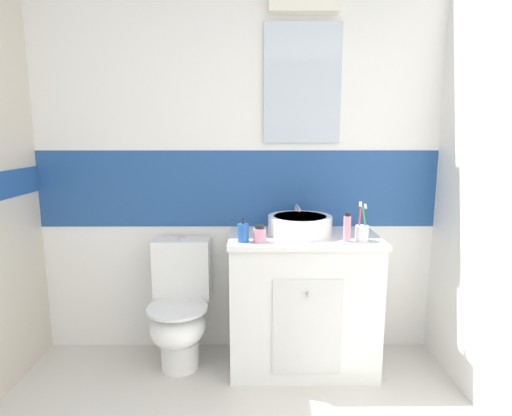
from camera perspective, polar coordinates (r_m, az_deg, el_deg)
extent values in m
cube|color=white|center=(2.96, -2.39, -10.32)|extent=(3.20, 0.10, 0.85)
cube|color=#234C8C|center=(2.80, -2.50, 2.72)|extent=(3.20, 0.10, 0.50)
cube|color=white|center=(2.82, -2.63, 19.63)|extent=(3.20, 0.10, 1.15)
cube|color=silver|center=(2.75, 6.31, 16.44)|extent=(0.48, 0.02, 0.73)
cube|color=white|center=(2.79, 6.60, 25.63)|extent=(0.42, 0.10, 0.08)
cube|color=white|center=(2.71, 6.31, -12.74)|extent=(0.88, 0.49, 0.82)
cube|color=white|center=(2.57, 6.52, -4.04)|extent=(0.90, 0.51, 0.03)
cube|color=silver|center=(2.50, 6.97, -15.82)|extent=(0.40, 0.01, 0.57)
cylinder|color=silver|center=(2.40, 7.12, -11.59)|extent=(0.02, 0.02, 0.03)
cylinder|color=white|center=(2.58, 5.97, -2.31)|extent=(0.39, 0.39, 0.11)
cylinder|color=#B3B3B8|center=(2.57, 5.99, -1.21)|extent=(0.32, 0.32, 0.01)
cylinder|color=silver|center=(2.80, 5.48, -1.02)|extent=(0.03, 0.03, 0.14)
cylinder|color=silver|center=(2.68, 5.74, 0.03)|extent=(0.02, 0.18, 0.02)
cylinder|color=white|center=(2.84, -10.26, -18.87)|extent=(0.24, 0.24, 0.18)
ellipsoid|color=white|center=(2.72, -10.55, -15.58)|extent=(0.34, 0.42, 0.22)
cylinder|color=white|center=(2.66, -10.64, -13.21)|extent=(0.37, 0.37, 0.02)
cube|color=white|center=(2.79, -9.99, -8.07)|extent=(0.36, 0.17, 0.39)
cylinder|color=silver|center=(2.74, -10.12, -4.03)|extent=(0.04, 0.04, 0.02)
cylinder|color=white|center=(2.49, 14.16, -3.34)|extent=(0.08, 0.08, 0.09)
cylinder|color=#3FB259|center=(2.48, 14.52, -1.75)|extent=(0.03, 0.04, 0.17)
cube|color=white|center=(2.46, 14.61, 0.23)|extent=(0.02, 0.02, 0.03)
cylinder|color=#D83F4C|center=(2.47, 13.90, -1.60)|extent=(0.03, 0.03, 0.19)
cube|color=white|center=(2.46, 13.99, 0.52)|extent=(0.01, 0.02, 0.03)
cylinder|color=#2659B2|center=(2.39, -1.76, -3.41)|extent=(0.06, 0.06, 0.10)
cylinder|color=#262626|center=(2.37, -1.77, -1.76)|extent=(0.01, 0.01, 0.04)
cylinder|color=#262626|center=(2.35, -1.78, -1.39)|extent=(0.01, 0.02, 0.01)
cylinder|color=pink|center=(2.44, 12.25, -2.79)|extent=(0.04, 0.04, 0.15)
cylinder|color=black|center=(2.42, 12.32, -0.84)|extent=(0.03, 0.03, 0.02)
cylinder|color=pink|center=(2.38, 0.48, -3.73)|extent=(0.07, 0.07, 0.08)
cylinder|color=black|center=(2.37, 0.48, -2.56)|extent=(0.05, 0.05, 0.02)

